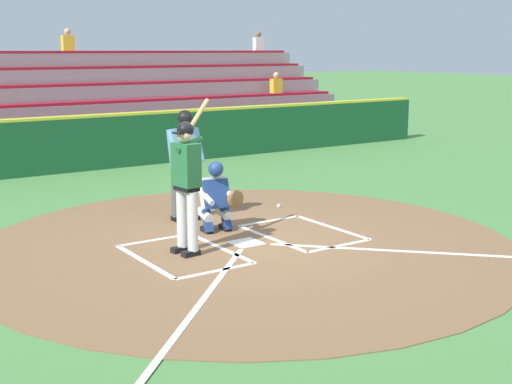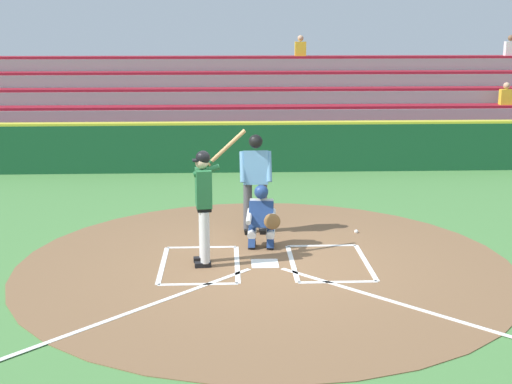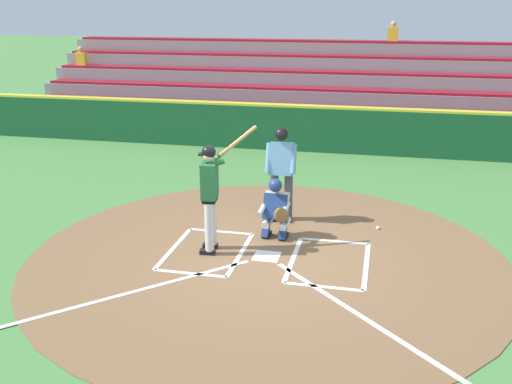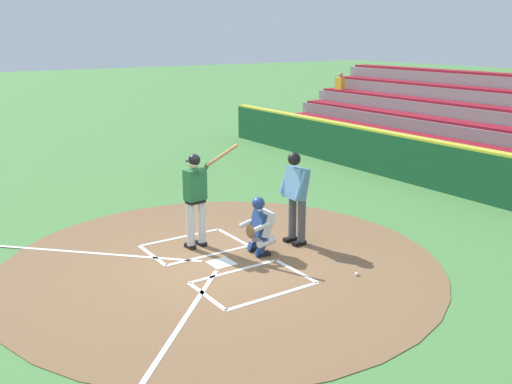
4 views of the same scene
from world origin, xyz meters
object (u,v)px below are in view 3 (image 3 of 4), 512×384
(catcher, at_px, (276,208))
(plate_umpire, at_px, (281,168))
(baseball, at_px, (378,228))
(batter, at_px, (210,191))

(catcher, height_order, plate_umpire, plate_umpire)
(baseball, bearing_deg, catcher, 24.42)
(batter, distance_m, baseball, 3.38)
(catcher, relative_size, plate_umpire, 0.61)
(batter, xyz_separation_m, plate_umpire, (-0.89, -1.73, -0.02))
(plate_umpire, xyz_separation_m, baseball, (-1.87, 0.09, -1.04))
(catcher, distance_m, baseball, 2.05)
(batter, height_order, plate_umpire, batter)
(batter, bearing_deg, plate_umpire, -117.22)
(catcher, relative_size, baseball, 15.27)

